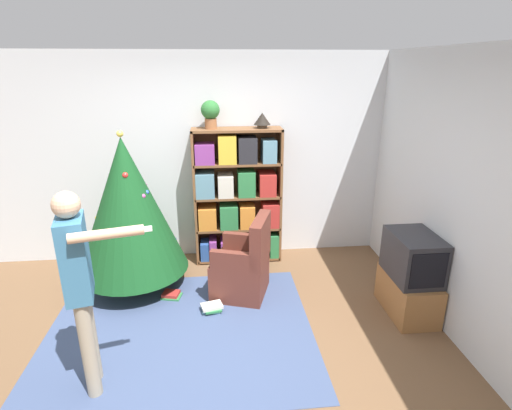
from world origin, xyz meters
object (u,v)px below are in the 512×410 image
object	(u,v)px
bookshelf	(238,197)
christmas_tree	(128,207)
armchair	(244,268)
standing_person	(80,279)
potted_plant	(210,112)
television	(413,257)
table_lamp	(262,119)

from	to	relation	value
bookshelf	christmas_tree	world-z (taller)	christmas_tree
armchair	standing_person	world-z (taller)	standing_person
bookshelf	christmas_tree	xyz separation A→B (m)	(-1.23, -0.56, 0.12)
standing_person	potted_plant	xyz separation A→B (m)	(0.96, 2.12, 0.94)
television	potted_plant	distance (m)	2.73
potted_plant	table_lamp	distance (m)	0.62
bookshelf	television	bearing A→B (deg)	-40.34
bookshelf	armchair	distance (m)	1.02
bookshelf	potted_plant	bearing A→B (deg)	178.15
armchair	potted_plant	distance (m)	1.84
television	armchair	distance (m)	1.76
christmas_tree	table_lamp	world-z (taller)	table_lamp
bookshelf	table_lamp	world-z (taller)	table_lamp
armchair	standing_person	size ratio (longest dim) A/B	0.56
bookshelf	table_lamp	distance (m)	1.01
television	christmas_tree	size ratio (longest dim) A/B	0.34
television	standing_person	size ratio (longest dim) A/B	0.37
television	armchair	world-z (taller)	armchair
bookshelf	potted_plant	distance (m)	1.10
armchair	christmas_tree	bearing A→B (deg)	-86.37
armchair	potted_plant	size ratio (longest dim) A/B	2.80
standing_person	table_lamp	distance (m)	2.78
christmas_tree	table_lamp	size ratio (longest dim) A/B	8.99
bookshelf	standing_person	size ratio (longest dim) A/B	1.05
armchair	television	bearing A→B (deg)	89.92
bookshelf	armchair	world-z (taller)	bookshelf
armchair	table_lamp	size ratio (longest dim) A/B	4.60
standing_person	television	bearing A→B (deg)	89.95
armchair	table_lamp	distance (m)	1.76
television	standing_person	bearing A→B (deg)	-166.37
christmas_tree	armchair	world-z (taller)	christmas_tree
standing_person	potted_plant	size ratio (longest dim) A/B	4.96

